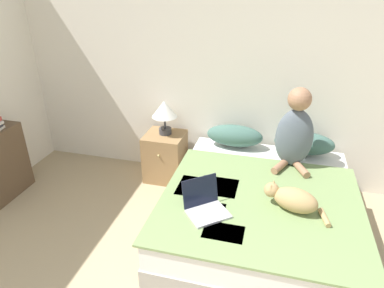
# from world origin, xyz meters

# --- Properties ---
(wall_back) EXTENTS (6.11, 0.05, 2.55)m
(wall_back) POSITION_xyz_m (0.00, 3.72, 1.27)
(wall_back) COLOR silver
(wall_back) RESTS_ON ground_plane
(bed) EXTENTS (1.69, 1.92, 0.51)m
(bed) POSITION_xyz_m (0.37, 2.69, 0.25)
(bed) COLOR #9E998E
(bed) RESTS_ON ground_plane
(pillow_near) EXTENTS (0.62, 0.27, 0.24)m
(pillow_near) POSITION_xyz_m (0.00, 3.49, 0.63)
(pillow_near) COLOR #42665B
(pillow_near) RESTS_ON bed
(pillow_far) EXTENTS (0.62, 0.27, 0.24)m
(pillow_far) POSITION_xyz_m (0.74, 3.49, 0.63)
(pillow_far) COLOR #42665B
(pillow_far) RESTS_ON bed
(person_sitting) EXTENTS (0.37, 0.36, 0.80)m
(person_sitting) POSITION_xyz_m (0.61, 3.21, 0.87)
(person_sitting) COLOR slate
(person_sitting) RESTS_ON bed
(cat_tabby) EXTENTS (0.53, 0.31, 0.20)m
(cat_tabby) POSITION_xyz_m (0.62, 2.46, 0.61)
(cat_tabby) COLOR tan
(cat_tabby) RESTS_ON bed
(laptop_open) EXTENTS (0.43, 0.43, 0.26)m
(laptop_open) POSITION_xyz_m (-0.05, 2.26, 0.57)
(laptop_open) COLOR #B7B7BC
(laptop_open) RESTS_ON bed
(nightstand) EXTENTS (0.45, 0.45, 0.57)m
(nightstand) POSITION_xyz_m (-0.80, 3.44, 0.29)
(nightstand) COLOR #937047
(nightstand) RESTS_ON ground_plane
(table_lamp) EXTENTS (0.29, 0.29, 0.40)m
(table_lamp) POSITION_xyz_m (-0.80, 3.47, 0.86)
(table_lamp) COLOR #38383D
(table_lamp) RESTS_ON nightstand
(bookshelf) EXTENTS (0.24, 0.59, 0.78)m
(bookshelf) POSITION_xyz_m (-2.41, 2.64, 0.39)
(bookshelf) COLOR brown
(bookshelf) RESTS_ON ground_plane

